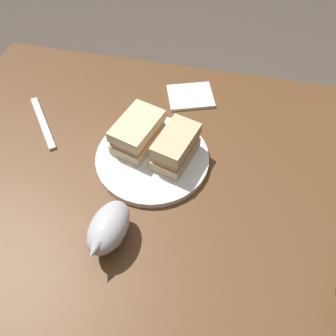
{
  "coord_description": "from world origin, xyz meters",
  "views": [
    {
      "loc": [
        0.06,
        -0.43,
        1.4
      ],
      "look_at": [
        -0.04,
        0.04,
        0.77
      ],
      "focal_mm": 41.08,
      "sensor_mm": 36.0,
      "label": 1
    }
  ],
  "objects": [
    {
      "name": "fork",
      "position": [
        -0.36,
        0.12,
        0.75
      ],
      "size": [
        0.12,
        0.15,
        0.01
      ],
      "primitive_type": "cube",
      "rotation": [
        0.0,
        0.0,
        5.37
      ],
      "color": "silver",
      "rests_on": "dining_table"
    },
    {
      "name": "sandwich_half_left",
      "position": [
        -0.03,
        0.08,
        0.79
      ],
      "size": [
        0.09,
        0.12,
        0.07
      ],
      "color": "#CCB284",
      "rests_on": "plate"
    },
    {
      "name": "potato_wedge_left_edge",
      "position": [
        -0.05,
        0.12,
        0.77
      ],
      "size": [
        0.05,
        0.04,
        0.01
      ],
      "primitive_type": "cube",
      "rotation": [
        0.0,
        0.0,
        0.47
      ],
      "color": "gold",
      "rests_on": "plate"
    },
    {
      "name": "napkin",
      "position": [
        -0.04,
        0.29,
        0.75
      ],
      "size": [
        0.13,
        0.12,
        0.01
      ],
      "primitive_type": "cube",
      "rotation": [
        0.0,
        0.0,
        0.34
      ],
      "color": "white",
      "rests_on": "dining_table"
    },
    {
      "name": "potato_wedge_right_edge",
      "position": [
        -0.07,
        0.14,
        0.77
      ],
      "size": [
        0.02,
        0.04,
        0.01
      ],
      "primitive_type": "cube",
      "rotation": [
        0.0,
        0.0,
        1.57
      ],
      "color": "#B77F33",
      "rests_on": "plate"
    },
    {
      "name": "potato_wedge_front",
      "position": [
        -0.07,
        0.11,
        0.77
      ],
      "size": [
        0.05,
        0.06,
        0.02
      ],
      "primitive_type": "cube",
      "rotation": [
        0.0,
        0.0,
        4.18
      ],
      "color": "#AD702D",
      "rests_on": "plate"
    },
    {
      "name": "gravy_boat",
      "position": [
        -0.12,
        -0.13,
        0.79
      ],
      "size": [
        0.08,
        0.13,
        0.07
      ],
      "color": "#B7B7BC",
      "rests_on": "dining_table"
    },
    {
      "name": "sandwich_half_right",
      "position": [
        -0.12,
        0.1,
        0.79
      ],
      "size": [
        0.11,
        0.14,
        0.07
      ],
      "color": "beige",
      "rests_on": "plate"
    },
    {
      "name": "potato_wedge_back",
      "position": [
        -0.07,
        0.11,
        0.77
      ],
      "size": [
        0.04,
        0.04,
        0.02
      ],
      "primitive_type": "cube",
      "rotation": [
        0.0,
        0.0,
        2.33
      ],
      "color": "#B77F33",
      "rests_on": "plate"
    },
    {
      "name": "potato_wedge_stray",
      "position": [
        -0.12,
        0.13,
        0.77
      ],
      "size": [
        0.05,
        0.02,
        0.01
      ],
      "primitive_type": "cube",
      "rotation": [
        0.0,
        0.0,
        0.01
      ],
      "color": "#AD702D",
      "rests_on": "plate"
    },
    {
      "name": "dining_table",
      "position": [
        0.0,
        0.0,
        0.37
      ],
      "size": [
        1.16,
        0.81,
        0.74
      ],
      "primitive_type": "cube",
      "color": "brown",
      "rests_on": "ground"
    },
    {
      "name": "potato_wedge_middle",
      "position": [
        -0.06,
        0.1,
        0.77
      ],
      "size": [
        0.05,
        0.05,
        0.02
      ],
      "primitive_type": "cube",
      "rotation": [
        0.0,
        0.0,
        0.67
      ],
      "color": "#AD702D",
      "rests_on": "plate"
    },
    {
      "name": "plate",
      "position": [
        -0.08,
        0.07,
        0.75
      ],
      "size": [
        0.25,
        0.25,
        0.01
      ],
      "primitive_type": "cylinder",
      "color": "white",
      "rests_on": "dining_table"
    },
    {
      "name": "ground_plane",
      "position": [
        0.0,
        0.0,
        0.0
      ],
      "size": [
        6.0,
        6.0,
        0.0
      ],
      "primitive_type": "plane",
      "color": "#4C4238"
    }
  ]
}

